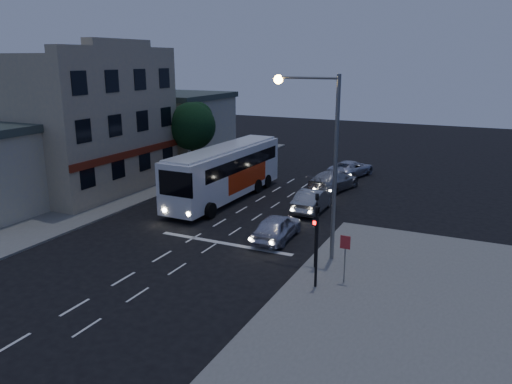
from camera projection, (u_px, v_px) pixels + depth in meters
The scene contains 16 objects.
ground at pixel (173, 250), 26.39m from camera, with size 120.00×120.00×0.00m, color black.
sidewalk_near at pixel (417, 345), 17.51m from camera, with size 12.00×24.00×0.12m, color slate.
sidewalk_far at pixel (93, 188), 38.72m from camera, with size 12.00×50.00×0.12m, color slate.
road_markings at pixel (225, 234), 28.74m from camera, with size 8.00×30.55×0.01m.
tour_bus at pixel (225, 171), 35.37m from camera, with size 2.97×12.47×3.81m.
car_suv at pixel (277, 227), 27.72m from camera, with size 1.73×4.31×1.47m, color silver.
car_sedan_a at pixel (313, 200), 32.93m from camera, with size 1.59×4.55×1.50m, color #9C9C9C.
car_sedan_b at pixel (333, 180), 38.21m from camera, with size 2.13×5.23×1.52m, color #AAA9AD.
car_sedan_c at pixel (351, 168), 42.85m from camera, with size 2.24×4.85×1.35m, color #B6BACC.
traffic_signal_main at pixel (316, 222), 23.30m from camera, with size 0.25×0.35×4.10m.
traffic_signal_side at pixel (317, 237), 21.28m from camera, with size 0.18×0.15×4.10m.
regulatory_sign at pixel (345, 251), 21.92m from camera, with size 0.45×0.12×2.20m.
streetlight at pixel (323, 146), 23.79m from camera, with size 3.32×0.44×9.00m.
main_building at pixel (77, 122), 37.80m from camera, with size 10.12×12.00×11.00m.
low_building_north at pixel (174, 127), 48.55m from camera, with size 9.40×9.40×6.50m.
street_tree at pixel (192, 124), 41.73m from camera, with size 4.00×4.00×6.20m.
Camera 1 is at (14.52, -20.45, 9.78)m, focal length 35.00 mm.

